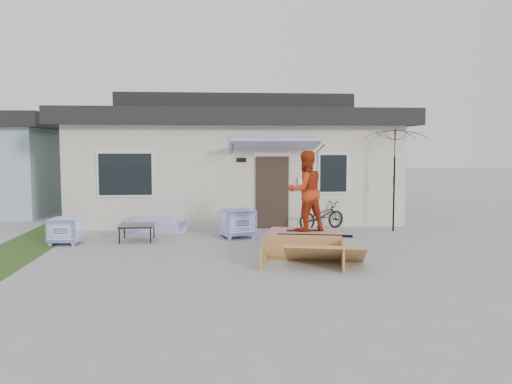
{
  "coord_description": "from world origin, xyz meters",
  "views": [
    {
      "loc": [
        -0.74,
        -10.6,
        2.39
      ],
      "look_at": [
        0.3,
        1.8,
        1.3
      ],
      "focal_mm": 36.65,
      "sensor_mm": 36.0,
      "label": 1
    }
  ],
  "objects": [
    {
      "name": "coffee_table",
      "position": [
        -2.65,
        2.67,
        0.21
      ],
      "size": [
        0.86,
        0.86,
        0.42
      ],
      "primitive_type": "cube",
      "rotation": [
        0.0,
        0.0,
        0.02
      ],
      "color": "black",
      "rests_on": "ground"
    },
    {
      "name": "armchair_right",
      "position": [
        -0.12,
        2.98,
        0.42
      ],
      "size": [
        0.98,
        1.01,
        0.84
      ],
      "primitive_type": "imported",
      "rotation": [
        0.0,
        0.0,
        -1.26
      ],
      "color": "#4D52BB",
      "rests_on": "ground"
    },
    {
      "name": "skate_ramp",
      "position": [
        1.28,
        0.59,
        0.26
      ],
      "size": [
        1.99,
        2.39,
        0.53
      ],
      "primitive_type": null,
      "rotation": [
        0.0,
        0.0,
        -0.21
      ],
      "color": "#A77441",
      "rests_on": "ground"
    },
    {
      "name": "bicycle",
      "position": [
        2.4,
        4.15,
        0.49
      ],
      "size": [
        1.61,
        1.1,
        0.97
      ],
      "primitive_type": "imported",
      "rotation": [
        0.0,
        0.0,
        1.98
      ],
      "color": "black",
      "rests_on": "ground"
    },
    {
      "name": "ground",
      "position": [
        0.0,
        0.0,
        0.0
      ],
      "size": [
        90.0,
        90.0,
        0.0
      ],
      "primitive_type": "plane",
      "color": "#959595",
      "rests_on": "ground"
    },
    {
      "name": "skater",
      "position": [
        1.29,
        0.64,
        1.45
      ],
      "size": [
        1.03,
        0.92,
        1.75
      ],
      "primitive_type": "imported",
      "rotation": [
        0.0,
        0.0,
        3.49
      ],
      "color": "#A93013",
      "rests_on": "skateboard"
    },
    {
      "name": "skateboard",
      "position": [
        1.29,
        0.64,
        0.55
      ],
      "size": [
        0.82,
        0.24,
        0.05
      ],
      "primitive_type": "cube",
      "rotation": [
        0.0,
        0.0,
        -0.05
      ],
      "color": "black",
      "rests_on": "skate_ramp"
    },
    {
      "name": "house",
      "position": [
        0.0,
        7.99,
        1.94
      ],
      "size": [
        10.8,
        8.49,
        4.1
      ],
      "color": "beige",
      "rests_on": "ground"
    },
    {
      "name": "armchair_left",
      "position": [
        -4.32,
        2.38,
        0.36
      ],
      "size": [
        0.71,
        0.76,
        0.73
      ],
      "primitive_type": "imported",
      "rotation": [
        0.0,
        0.0,
        1.5
      ],
      "color": "#4D52BB",
      "rests_on": "ground"
    },
    {
      "name": "grass_strip",
      "position": [
        -5.2,
        2.0,
        0.0
      ],
      "size": [
        1.4,
        8.0,
        0.01
      ],
      "primitive_type": "cube",
      "color": "#28471A",
      "rests_on": "ground"
    },
    {
      "name": "patio_umbrella",
      "position": [
        4.35,
        3.63,
        1.75
      ],
      "size": [
        2.15,
        2.05,
        2.2
      ],
      "color": "black",
      "rests_on": "ground"
    },
    {
      "name": "loveseat",
      "position": [
        -2.32,
        4.07,
        0.31
      ],
      "size": [
        1.67,
        0.98,
        0.63
      ],
      "primitive_type": "imported",
      "rotation": [
        0.0,
        0.0,
        2.8
      ],
      "color": "#4D52BB",
      "rests_on": "ground"
    }
  ]
}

